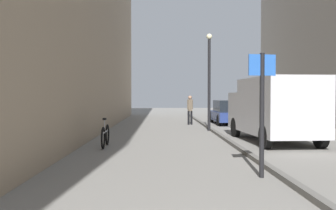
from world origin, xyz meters
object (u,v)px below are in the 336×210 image
object	(u,v)px
street_sign_post	(262,104)
bicycle_leaning	(105,136)
delivery_van	(273,108)
parked_car	(228,112)
lamp_post	(209,75)
pedestrian_main_foreground	(190,108)

from	to	relation	value
street_sign_post	bicycle_leaning	distance (m)	6.31
bicycle_leaning	delivery_van	bearing A→B (deg)	10.58
delivery_van	parked_car	bearing A→B (deg)	86.59
delivery_van	lamp_post	size ratio (longest dim) A/B	1.12
parked_car	bicycle_leaning	world-z (taller)	parked_car
bicycle_leaning	lamp_post	bearing A→B (deg)	52.62
pedestrian_main_foreground	bicycle_leaning	distance (m)	10.30
lamp_post	bicycle_leaning	bearing A→B (deg)	-126.46
street_sign_post	parked_car	bearing A→B (deg)	-109.07
pedestrian_main_foreground	lamp_post	world-z (taller)	lamp_post
delivery_van	street_sign_post	xyz separation A→B (m)	(-2.07, -5.99, 0.28)
parked_car	lamp_post	xyz separation A→B (m)	(-1.76, -4.41, 2.01)
delivery_van	lamp_post	xyz separation A→B (m)	(-1.81, 4.49, 1.45)
lamp_post	bicycle_leaning	world-z (taller)	lamp_post
pedestrian_main_foreground	delivery_van	xyz separation A→B (m)	(2.44, -8.40, 0.26)
lamp_post	pedestrian_main_foreground	bearing A→B (deg)	99.17
street_sign_post	delivery_van	bearing A→B (deg)	-120.42
parked_car	lamp_post	world-z (taller)	lamp_post
pedestrian_main_foreground	parked_car	xyz separation A→B (m)	(2.39, 0.50, -0.29)
pedestrian_main_foreground	bicycle_leaning	bearing A→B (deg)	62.00
street_sign_post	bicycle_leaning	xyz separation A→B (m)	(-3.97, 4.76, -1.16)
street_sign_post	lamp_post	xyz separation A→B (m)	(0.26, 10.48, 1.18)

